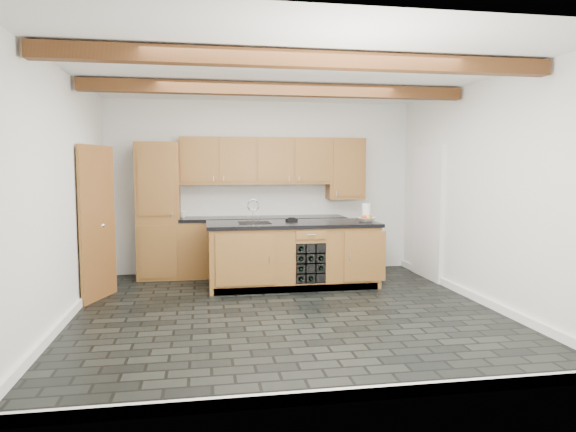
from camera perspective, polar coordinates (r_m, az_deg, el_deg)
name	(u,v)px	position (r m, az deg, el deg)	size (l,w,h in m)	color
ground	(286,310)	(6.27, -0.18, -10.43)	(5.00, 5.00, 0.00)	black
room_shell	(273,182)	(6.56, -1.67, 3.76)	(5.01, 5.00, 5.00)	white
back_cabinetry	(241,214)	(8.25, -5.27, 0.23)	(3.65, 0.62, 2.20)	olive
island	(293,254)	(7.46, 0.55, -4.26)	(2.48, 0.96, 0.93)	olive
faucet	(254,220)	(7.37, -3.78, -0.47)	(0.45, 0.40, 0.34)	black
kitchen_scale	(292,219)	(7.57, 0.41, -0.38)	(0.18, 0.13, 0.05)	black
fruit_bowl	(366,220)	(7.58, 8.68, -0.39)	(0.25, 0.25, 0.06)	beige
fruit_cluster	(366,217)	(7.58, 8.68, -0.14)	(0.16, 0.17, 0.07)	red
paper_towel	(366,212)	(7.70, 8.69, 0.43)	(0.12, 0.12, 0.26)	white
mug	(183,214)	(8.31, -11.59, 0.20)	(0.11, 0.11, 0.10)	white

